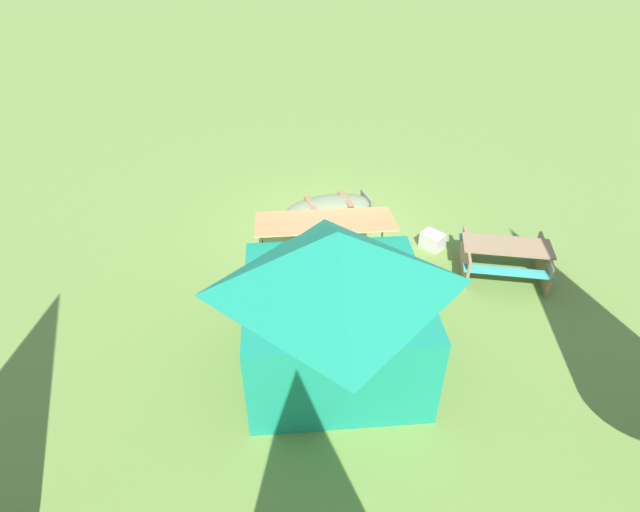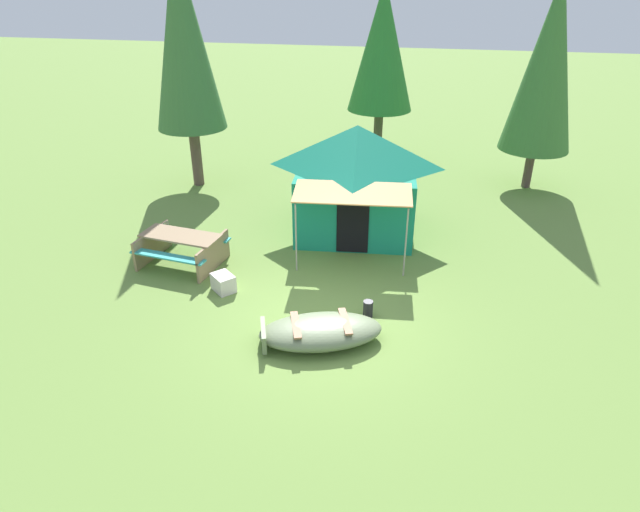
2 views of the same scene
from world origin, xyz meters
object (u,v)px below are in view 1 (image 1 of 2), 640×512
object	(u,v)px
picnic_table	(505,255)
cooler_box	(432,241)
beached_rowboat	(329,208)
canvas_cabin_tent	(336,301)
fuel_can	(297,232)

from	to	relation	value
picnic_table	cooler_box	bearing A→B (deg)	-35.86
beached_rowboat	picnic_table	bearing A→B (deg)	147.66
canvas_cabin_tent	fuel_can	world-z (taller)	canvas_cabin_tent
beached_rowboat	fuel_can	distance (m)	1.27
canvas_cabin_tent	cooler_box	bearing A→B (deg)	-122.68
picnic_table	cooler_box	world-z (taller)	picnic_table
canvas_cabin_tent	beached_rowboat	bearing A→B (deg)	-89.23
picnic_table	fuel_can	distance (m)	4.70
canvas_cabin_tent	cooler_box	distance (m)	4.47
canvas_cabin_tent	picnic_table	distance (m)	4.61
canvas_cabin_tent	fuel_can	distance (m)	4.26
beached_rowboat	picnic_table	distance (m)	4.42
cooler_box	fuel_can	distance (m)	3.17
cooler_box	beached_rowboat	bearing A→B (deg)	-30.23
canvas_cabin_tent	picnic_table	size ratio (longest dim) A/B	2.08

